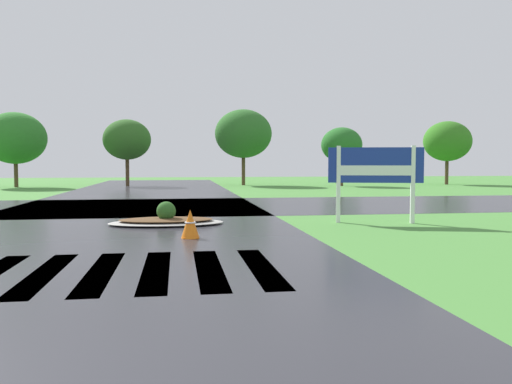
{
  "coord_description": "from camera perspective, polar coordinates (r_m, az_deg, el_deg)",
  "views": [
    {
      "loc": [
        1.72,
        -3.65,
        1.83
      ],
      "look_at": [
        4.03,
        11.7,
        0.94
      ],
      "focal_mm": 36.7,
      "sensor_mm": 36.0,
      "label": 1
    }
  ],
  "objects": [
    {
      "name": "asphalt_roadway",
      "position": [
        13.88,
        -15.66,
        -4.39
      ],
      "size": [
        9.97,
        80.0,
        0.01
      ],
      "primitive_type": "cube",
      "color": "#2B2B30",
      "rests_on": "ground"
    },
    {
      "name": "asphalt_cross_road",
      "position": [
        21.98,
        -13.03,
        -1.56
      ],
      "size": [
        90.0,
        8.97,
        0.01
      ],
      "primitive_type": "cube",
      "color": "#2B2B30",
      "rests_on": "ground"
    },
    {
      "name": "crosswalk_stripes",
      "position": [
        9.25,
        -19.33,
        -8.28
      ],
      "size": [
        6.75,
        3.55,
        0.01
      ],
      "color": "white",
      "rests_on": "ground"
    },
    {
      "name": "estate_billboard",
      "position": [
        16.07,
        12.89,
        2.41
      ],
      "size": [
        2.73,
        0.8,
        2.32
      ],
      "rotation": [
        0.0,
        0.0,
        2.88
      ],
      "color": "white",
      "rests_on": "ground"
    },
    {
      "name": "median_island",
      "position": [
        15.51,
        -9.76,
        -3.03
      ],
      "size": [
        3.33,
        1.76,
        0.68
      ],
      "color": "#9E9B93",
      "rests_on": "ground"
    },
    {
      "name": "traffic_cone",
      "position": [
        12.67,
        -7.18,
        -3.5
      ],
      "size": [
        0.44,
        0.44,
        0.69
      ],
      "color": "orange",
      "rests_on": "ground"
    },
    {
      "name": "background_treeline",
      "position": [
        40.6,
        -12.3,
        5.94
      ],
      "size": [
        45.81,
        6.11,
        6.1
      ],
      "color": "#4C3823",
      "rests_on": "ground"
    }
  ]
}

